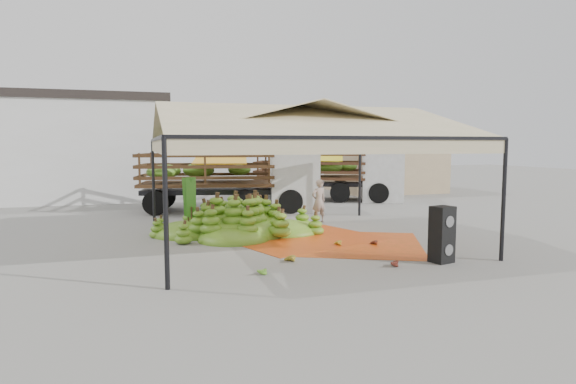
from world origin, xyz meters
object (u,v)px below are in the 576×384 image
object	(u,v)px
speaker_stack	(442,234)
truck_left	(237,174)
vendor	(319,201)
banana_heap	(240,215)
truck_right	(334,170)

from	to	relation	value
speaker_stack	truck_left	world-z (taller)	truck_left
truck_left	vendor	bearing A→B (deg)	-50.03
banana_heap	truck_left	world-z (taller)	truck_left
speaker_stack	truck_right	bearing A→B (deg)	64.01
vendor	truck_left	world-z (taller)	truck_left
truck_left	truck_right	xyz separation A→B (m)	(5.61, 2.50, -0.02)
truck_right	vendor	bearing A→B (deg)	-93.47
banana_heap	truck_right	bearing A→B (deg)	50.40
speaker_stack	vendor	world-z (taller)	vendor
vendor	truck_right	distance (m)	7.47
banana_heap	speaker_stack	xyz separation A→B (m)	(3.89, -5.18, 0.09)
speaker_stack	truck_left	bearing A→B (deg)	90.91
banana_heap	vendor	world-z (taller)	vendor
speaker_stack	truck_right	distance (m)	13.44
vendor	truck_left	size ratio (longest dim) A/B	0.20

